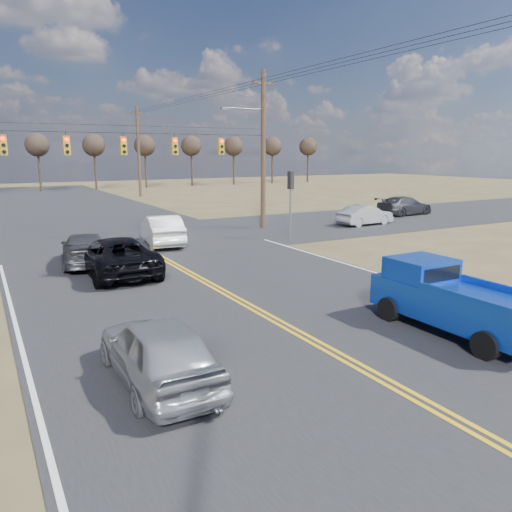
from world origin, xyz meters
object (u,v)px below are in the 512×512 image
silver_suv (158,350)px  cross_car_east_far (404,206)px  cross_car_east_near (365,215)px  black_suv (116,256)px  white_car_queue (162,230)px  pickup_truck (451,300)px  dgrey_car_queue (85,249)px

silver_suv → cross_car_east_far: 32.90m
cross_car_east_near → cross_car_east_far: (6.54, 2.77, 0.06)m
silver_suv → black_suv: 10.53m
white_car_queue → cross_car_east_far: bearing=-162.8°
white_car_queue → cross_car_east_near: bearing=-169.8°
silver_suv → pickup_truck: bearing=174.1°
black_suv → white_car_queue: 6.80m
dgrey_car_queue → cross_car_east_near: 19.62m
white_car_queue → cross_car_east_far: (21.25, 3.12, -0.06)m
pickup_truck → white_car_queue: size_ratio=1.02×
white_car_queue → cross_car_east_far: size_ratio=0.95×
cross_car_east_near → silver_suv: bearing=124.3°
black_suv → cross_car_east_far: size_ratio=1.09×
silver_suv → black_suv: black_suv is taller
silver_suv → cross_car_east_near: size_ratio=1.05×
black_suv → dgrey_car_queue: size_ratio=1.16×
black_suv → cross_car_east_near: black_suv is taller
pickup_truck → cross_car_east_near: 21.03m
cross_car_east_near → cross_car_east_far: cross_car_east_far is taller
silver_suv → cross_car_east_near: silver_suv is taller
cross_car_east_far → silver_suv: bearing=119.0°
white_car_queue → cross_car_east_far: 21.47m
black_suv → cross_car_east_far: black_suv is taller
cross_car_east_far → dgrey_car_queue: bearing=97.0°
dgrey_car_queue → black_suv: bearing=116.3°
dgrey_car_queue → cross_car_east_near: dgrey_car_queue is taller
black_suv → white_car_queue: white_car_queue is taller
white_car_queue → dgrey_car_queue: 5.54m
pickup_truck → silver_suv: size_ratio=1.14×
white_car_queue → cross_car_east_near: 14.71m
pickup_truck → dgrey_car_queue: bearing=117.9°
dgrey_car_queue → cross_car_east_far: (25.86, 6.19, 0.05)m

